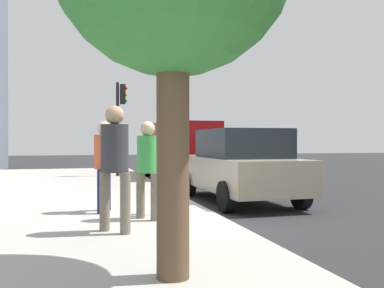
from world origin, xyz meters
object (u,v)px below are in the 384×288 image
Objects in this scene: parked_sedan_near at (240,165)px; pedestrian_bystander at (115,157)px; traffic_signal at (120,113)px; pedestrian_at_meter at (148,162)px; parking_meter at (179,159)px; parked_van_far at (178,147)px; parking_officer at (104,159)px.

pedestrian_bystander is at bearing 136.55° from parked_sedan_near.
traffic_signal is at bearing 41.21° from pedestrian_bystander.
pedestrian_at_meter is at bearing 133.74° from parked_sedan_near.
pedestrian_bystander is 10.57m from traffic_signal.
parking_meter is at bearing 137.15° from parked_sedan_near.
pedestrian_at_meter reaches higher than parking_meter.
pedestrian_at_meter is 0.32× the size of parked_van_far.
pedestrian_at_meter reaches higher than parked_sedan_near.
pedestrian_bystander reaches higher than parking_officer.
parked_sedan_near is 6.70m from parked_van_far.
parked_van_far is 2.60m from traffic_signal.
pedestrian_at_meter is 0.46× the size of traffic_signal.
parked_sedan_near reaches higher than parking_meter.
parking_officer is 0.47× the size of traffic_signal.
pedestrian_bystander is (-1.29, 1.27, 0.09)m from parking_meter.
parking_officer reaches higher than parked_sedan_near.
parking_officer is at bearing 158.01° from parked_van_far.
parked_van_far is at bearing 87.46° from parking_officer.
traffic_signal reaches higher than pedestrian_at_meter.
parked_sedan_near is 1.23× the size of traffic_signal.
traffic_signal is at bearing 17.82° from parked_sedan_near.
parked_sedan_near is at bearing -179.99° from parked_van_far.
parking_meter is 3.01m from parked_sedan_near.
traffic_signal reaches higher than parked_van_far.
parked_sedan_near is 0.85× the size of parked_van_far.
pedestrian_bystander is 0.42× the size of parked_sedan_near.
parked_van_far reaches higher than parked_sedan_near.
pedestrian_bystander is 10.71m from parked_van_far.
traffic_signal reaches higher than pedestrian_bystander.
pedestrian_bystander is at bearing -69.33° from parking_officer.
parking_officer is at bearing 115.45° from parked_sedan_near.
pedestrian_at_meter is 9.63m from parked_van_far.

